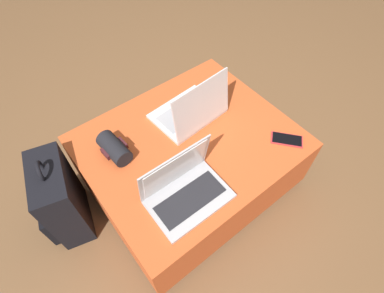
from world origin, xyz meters
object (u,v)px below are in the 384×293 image
wrist_brace (114,148)px  cell_phone (287,140)px  backpack (61,200)px  laptop_far (192,111)px  laptop_near (185,189)px

wrist_brace → cell_phone: bearing=-32.5°
backpack → cell_phone: bearing=79.1°
cell_phone → laptop_far: bearing=-95.3°
laptop_near → cell_phone: bearing=-6.8°
wrist_brace → laptop_near: bearing=-71.4°
laptop_near → backpack: 0.64m
laptop_far → backpack: (-0.74, 0.08, -0.21)m
laptop_far → cell_phone: 0.49m
cell_phone → backpack: backpack is taller
cell_phone → wrist_brace: (-0.70, 0.44, 0.04)m
wrist_brace → laptop_far: bearing=-5.8°
laptop_near → wrist_brace: bearing=109.1°
backpack → laptop_near: bearing=61.7°
laptop_near → cell_phone: size_ratio=2.07×
laptop_near → wrist_brace: 0.39m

